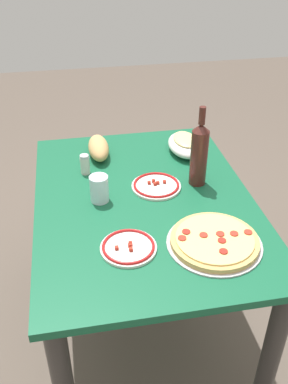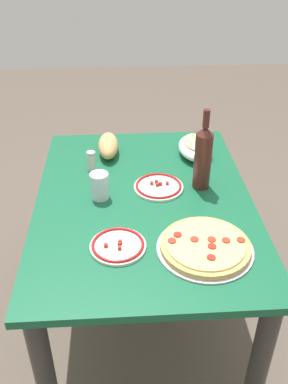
{
  "view_description": "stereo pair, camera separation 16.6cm",
  "coord_description": "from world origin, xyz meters",
  "px_view_note": "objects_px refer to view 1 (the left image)",
  "views": [
    {
      "loc": [
        -1.36,
        0.25,
        1.69
      ],
      "look_at": [
        0.0,
        0.0,
        0.77
      ],
      "focal_mm": 39.94,
      "sensor_mm": 36.0,
      "label": 1
    },
    {
      "loc": [
        -1.38,
        0.09,
        1.69
      ],
      "look_at": [
        0.0,
        0.0,
        0.77
      ],
      "focal_mm": 39.94,
      "sensor_mm": 36.0,
      "label": 2
    }
  ],
  "objects_px": {
    "wine_bottle": "(199,153)",
    "water_glass": "(99,189)",
    "dining_table": "(144,225)",
    "spice_shaker": "(85,164)",
    "pepperoni_pizza": "(214,241)",
    "side_plate_far": "(128,247)",
    "baked_pasta_dish": "(185,144)",
    "bread_loaf": "(99,148)",
    "side_plate_near": "(156,186)"
  },
  "relations": [
    {
      "from": "wine_bottle",
      "to": "water_glass",
      "type": "height_order",
      "value": "wine_bottle"
    },
    {
      "from": "dining_table",
      "to": "spice_shaker",
      "type": "xyz_separation_m",
      "value": [
        0.23,
        0.21,
        0.18
      ]
    },
    {
      "from": "dining_table",
      "to": "wine_bottle",
      "type": "height_order",
      "value": "wine_bottle"
    },
    {
      "from": "water_glass",
      "to": "spice_shaker",
      "type": "relative_size",
      "value": 1.23
    },
    {
      "from": "pepperoni_pizza",
      "to": "side_plate_far",
      "type": "distance_m",
      "value": 0.29
    },
    {
      "from": "baked_pasta_dish",
      "to": "side_plate_far",
      "type": "relative_size",
      "value": 1.26
    },
    {
      "from": "side_plate_far",
      "to": "spice_shaker",
      "type": "height_order",
      "value": "spice_shaker"
    },
    {
      "from": "dining_table",
      "to": "pepperoni_pizza",
      "type": "bearing_deg",
      "value": -149.48
    },
    {
      "from": "wine_bottle",
      "to": "dining_table",
      "type": "bearing_deg",
      "value": 107.12
    },
    {
      "from": "bread_loaf",
      "to": "side_plate_far",
      "type": "bearing_deg",
      "value": -176.92
    },
    {
      "from": "pepperoni_pizza",
      "to": "bread_loaf",
      "type": "xyz_separation_m",
      "value": [
        0.69,
        0.33,
        0.03
      ]
    },
    {
      "from": "side_plate_near",
      "to": "spice_shaker",
      "type": "height_order",
      "value": "spice_shaker"
    },
    {
      "from": "dining_table",
      "to": "side_plate_far",
      "type": "xyz_separation_m",
      "value": [
        -0.28,
        0.11,
        0.14
      ]
    },
    {
      "from": "wine_bottle",
      "to": "side_plate_near",
      "type": "xyz_separation_m",
      "value": [
        -0.0,
        0.17,
        -0.13
      ]
    },
    {
      "from": "side_plate_far",
      "to": "pepperoni_pizza",
      "type": "bearing_deg",
      "value": -95.64
    },
    {
      "from": "bread_loaf",
      "to": "spice_shaker",
      "type": "xyz_separation_m",
      "value": [
        -0.14,
        0.07,
        0.0
      ]
    },
    {
      "from": "side_plate_far",
      "to": "bread_loaf",
      "type": "height_order",
      "value": "bread_loaf"
    },
    {
      "from": "water_glass",
      "to": "side_plate_far",
      "type": "distance_m",
      "value": 0.31
    },
    {
      "from": "wine_bottle",
      "to": "pepperoni_pizza",
      "type": "bearing_deg",
      "value": 172.3
    },
    {
      "from": "dining_table",
      "to": "side_plate_far",
      "type": "bearing_deg",
      "value": 159.64
    },
    {
      "from": "baked_pasta_dish",
      "to": "water_glass",
      "type": "bearing_deg",
      "value": 127.03
    },
    {
      "from": "pepperoni_pizza",
      "to": "side_plate_far",
      "type": "height_order",
      "value": "pepperoni_pizza"
    },
    {
      "from": "pepperoni_pizza",
      "to": "wine_bottle",
      "type": "distance_m",
      "value": 0.41
    },
    {
      "from": "baked_pasta_dish",
      "to": "water_glass",
      "type": "height_order",
      "value": "water_glass"
    },
    {
      "from": "wine_bottle",
      "to": "bread_loaf",
      "type": "distance_m",
      "value": 0.49
    },
    {
      "from": "pepperoni_pizza",
      "to": "wine_bottle",
      "type": "height_order",
      "value": "wine_bottle"
    },
    {
      "from": "side_plate_near",
      "to": "bread_loaf",
      "type": "height_order",
      "value": "bread_loaf"
    },
    {
      "from": "wine_bottle",
      "to": "bread_loaf",
      "type": "bearing_deg",
      "value": 51.24
    },
    {
      "from": "bread_loaf",
      "to": "dining_table",
      "type": "bearing_deg",
      "value": -159.45
    },
    {
      "from": "pepperoni_pizza",
      "to": "spice_shaker",
      "type": "relative_size",
      "value": 3.75
    },
    {
      "from": "baked_pasta_dish",
      "to": "spice_shaker",
      "type": "height_order",
      "value": "spice_shaker"
    },
    {
      "from": "dining_table",
      "to": "spice_shaker",
      "type": "height_order",
      "value": "spice_shaker"
    },
    {
      "from": "side_plate_near",
      "to": "bread_loaf",
      "type": "xyz_separation_m",
      "value": [
        0.31,
        0.21,
        0.03
      ]
    },
    {
      "from": "side_plate_far",
      "to": "spice_shaker",
      "type": "relative_size",
      "value": 2.2
    },
    {
      "from": "dining_table",
      "to": "wine_bottle",
      "type": "distance_m",
      "value": 0.37
    },
    {
      "from": "dining_table",
      "to": "bread_loaf",
      "type": "relative_size",
      "value": 5.34
    },
    {
      "from": "wine_bottle",
      "to": "side_plate_far",
      "type": "distance_m",
      "value": 0.51
    },
    {
      "from": "wine_bottle",
      "to": "side_plate_far",
      "type": "height_order",
      "value": "wine_bottle"
    },
    {
      "from": "water_glass",
      "to": "spice_shaker",
      "type": "xyz_separation_m",
      "value": [
        0.22,
        0.04,
        -0.01
      ]
    },
    {
      "from": "wine_bottle",
      "to": "bread_loaf",
      "type": "xyz_separation_m",
      "value": [
        0.3,
        0.38,
        -0.1
      ]
    },
    {
      "from": "pepperoni_pizza",
      "to": "side_plate_near",
      "type": "distance_m",
      "value": 0.4
    },
    {
      "from": "water_glass",
      "to": "side_plate_near",
      "type": "bearing_deg",
      "value": -78.04
    },
    {
      "from": "bread_loaf",
      "to": "side_plate_near",
      "type": "bearing_deg",
      "value": -146.35
    },
    {
      "from": "pepperoni_pizza",
      "to": "spice_shaker",
      "type": "xyz_separation_m",
      "value": [
        0.55,
        0.4,
        0.03
      ]
    },
    {
      "from": "dining_table",
      "to": "pepperoni_pizza",
      "type": "relative_size",
      "value": 3.56
    },
    {
      "from": "dining_table",
      "to": "side_plate_far",
      "type": "height_order",
      "value": "side_plate_far"
    },
    {
      "from": "baked_pasta_dish",
      "to": "bread_loaf",
      "type": "height_order",
      "value": "bread_loaf"
    },
    {
      "from": "bread_loaf",
      "to": "spice_shaker",
      "type": "relative_size",
      "value": 2.5
    },
    {
      "from": "side_plate_far",
      "to": "bread_loaf",
      "type": "xyz_separation_m",
      "value": [
        0.66,
        0.04,
        0.03
      ]
    },
    {
      "from": "side_plate_far",
      "to": "bread_loaf",
      "type": "relative_size",
      "value": 0.88
    }
  ]
}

